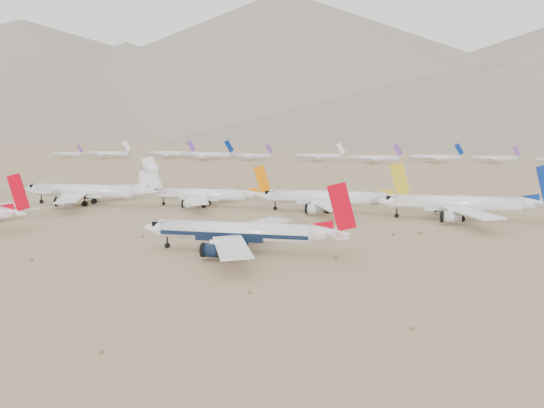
# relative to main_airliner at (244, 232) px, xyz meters

# --- Properties ---
(ground) EXTENTS (7000.00, 7000.00, 0.00)m
(ground) POSITION_rel_main_airliner_xyz_m (-1.62, -3.37, -4.92)
(ground) COLOR #88714F
(ground) RESTS_ON ground
(main_airliner) EXTENTS (50.73, 49.55, 17.90)m
(main_airliner) POSITION_rel_main_airliner_xyz_m (0.00, 0.00, 0.00)
(main_airliner) COLOR white
(main_airliner) RESTS_ON ground
(row2_navy_widebody) EXTENTS (53.35, 52.17, 18.98)m
(row2_navy_widebody) POSITION_rel_main_airliner_xyz_m (59.26, 56.87, 0.38)
(row2_navy_widebody) COLOR white
(row2_navy_widebody) RESTS_ON ground
(row2_gold_tail) EXTENTS (50.96, 49.84, 18.15)m
(row2_gold_tail) POSITION_rel_main_airliner_xyz_m (15.24, 64.11, 0.15)
(row2_gold_tail) COLOR white
(row2_gold_tail) RESTS_ON ground
(row2_orange_tail) EXTENTS (45.46, 44.47, 16.21)m
(row2_orange_tail) POSITION_rel_main_airliner_xyz_m (-31.63, 67.06, -0.37)
(row2_orange_tail) COLOR white
(row2_orange_tail) RESTS_ON ground
(row2_white_trijet) EXTENTS (54.70, 53.46, 19.38)m
(row2_white_trijet) POSITION_rel_main_airliner_xyz_m (-76.58, 61.87, 0.69)
(row2_white_trijet) COLOR white
(row2_white_trijet) RESTS_ON ground
(distant_storage_row) EXTENTS (452.23, 66.50, 15.28)m
(distant_storage_row) POSITION_rel_main_airliner_xyz_m (-54.81, 324.38, -0.49)
(distant_storage_row) COLOR silver
(distant_storage_row) RESTS_ON ground
(mountain_range) EXTENTS (7354.00, 3024.00, 470.00)m
(mountain_range) POSITION_rel_main_airliner_xyz_m (68.56, 1644.64, 185.39)
(mountain_range) COLOR slate
(mountain_range) RESTS_ON ground
(desert_scrub) EXTENTS (261.14, 129.43, 0.63)m
(desert_scrub) POSITION_rel_main_airliner_xyz_m (1.77, -28.64, -4.63)
(desert_scrub) COLOR brown
(desert_scrub) RESTS_ON ground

